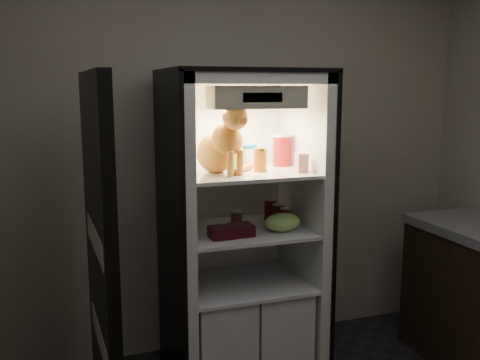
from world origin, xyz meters
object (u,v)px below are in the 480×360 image
(tabby_cat, at_px, (222,145))
(soda_can_b, at_px, (278,215))
(condiment_jar, at_px, (236,218))
(berry_box_right, at_px, (241,230))
(cream_carton, at_px, (301,163))
(pepper_jar, at_px, (282,150))
(soda_can_a, at_px, (270,210))
(soda_can_c, at_px, (286,218))
(parmesan_shaker, at_px, (237,153))
(mayo_tub, at_px, (249,156))
(grape_bag, at_px, (283,222))
(refrigerator, at_px, (240,250))
(berry_box_left, at_px, (221,232))
(salsa_jar, at_px, (260,160))

(tabby_cat, bearing_deg, soda_can_b, -13.78)
(condiment_jar, bearing_deg, berry_box_right, -100.98)
(cream_carton, bearing_deg, condiment_jar, 143.58)
(pepper_jar, xyz_separation_m, soda_can_a, (-0.07, 0.02, -0.38))
(soda_can_c, bearing_deg, parmesan_shaker, 148.55)
(tabby_cat, xyz_separation_m, soda_can_b, (0.37, 0.04, -0.44))
(cream_carton, height_order, soda_can_b, cream_carton)
(mayo_tub, relative_size, cream_carton, 1.25)
(soda_can_b, bearing_deg, condiment_jar, 163.87)
(cream_carton, distance_m, grape_bag, 0.37)
(refrigerator, xyz_separation_m, berry_box_left, (-0.18, -0.21, 0.18))
(salsa_jar, height_order, condiment_jar, salsa_jar)
(salsa_jar, bearing_deg, berry_box_right, -152.56)
(condiment_jar, bearing_deg, parmesan_shaker, 47.82)
(berry_box_right, bearing_deg, condiment_jar, 79.02)
(tabby_cat, distance_m, soda_can_b, 0.58)
(soda_can_b, relative_size, grape_bag, 0.62)
(mayo_tub, bearing_deg, condiment_jar, -152.77)
(soda_can_a, xyz_separation_m, soda_can_c, (0.02, -0.20, -0.01))
(salsa_jar, xyz_separation_m, grape_bag, (0.12, -0.07, -0.36))
(salsa_jar, height_order, cream_carton, salsa_jar)
(berry_box_left, bearing_deg, soda_can_c, 9.75)
(tabby_cat, height_order, cream_carton, tabby_cat)
(parmesan_shaker, bearing_deg, salsa_jar, -56.92)
(salsa_jar, height_order, pepper_jar, pepper_jar)
(berry_box_right, bearing_deg, cream_carton, -4.56)
(soda_can_a, relative_size, condiment_jar, 1.43)
(salsa_jar, xyz_separation_m, cream_carton, (0.21, -0.10, -0.01))
(refrigerator, distance_m, soda_can_b, 0.32)
(condiment_jar, bearing_deg, grape_bag, -41.91)
(mayo_tub, bearing_deg, berry_box_right, -118.34)
(refrigerator, distance_m, grape_bag, 0.34)
(tabby_cat, xyz_separation_m, condiment_jar, (0.12, 0.12, -0.46))
(soda_can_b, relative_size, berry_box_left, 1.06)
(berry_box_left, bearing_deg, soda_can_a, 34.10)
(berry_box_left, xyz_separation_m, berry_box_right, (0.13, 0.01, 0.00))
(condiment_jar, relative_size, berry_box_left, 0.76)
(tabby_cat, height_order, soda_can_c, tabby_cat)
(pepper_jar, xyz_separation_m, cream_carton, (0.00, -0.27, -0.04))
(soda_can_b, height_order, berry_box_left, soda_can_b)
(salsa_jar, bearing_deg, pepper_jar, 38.99)
(mayo_tub, distance_m, berry_box_left, 0.54)
(refrigerator, xyz_separation_m, salsa_jar, (0.08, -0.12, 0.57))
(mayo_tub, xyz_separation_m, soda_can_b, (0.15, -0.12, -0.35))
(cream_carton, relative_size, soda_can_c, 0.88)
(parmesan_shaker, distance_m, grape_bag, 0.49)
(salsa_jar, distance_m, berry_box_right, 0.42)
(berry_box_left, height_order, berry_box_right, berry_box_right)
(pepper_jar, relative_size, soda_can_c, 1.60)
(salsa_jar, bearing_deg, parmesan_shaker, 123.08)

